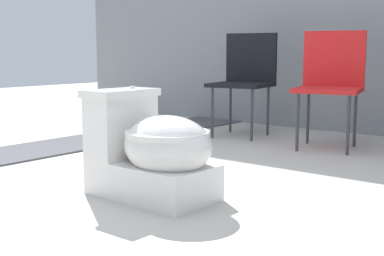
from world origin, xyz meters
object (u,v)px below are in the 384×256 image
Objects in this scene: boulder_near at (135,123)px; toilet at (153,152)px; folding_chair_middle at (331,76)px; folding_chair_left at (246,73)px.

toilet is at bearing -42.34° from boulder_near.
folding_chair_middle is 2.40× the size of boulder_near.
folding_chair_left is (-0.71, 1.87, 0.29)m from toilet.
toilet is 0.76× the size of folding_chair_left.
folding_chair_middle is at bearing 74.20° from folding_chair_left.
boulder_near is (-1.36, 1.24, -0.11)m from toilet.
folding_chair_middle reaches higher than boulder_near.
toilet is 1.83× the size of boulder_near.
folding_chair_middle is (0.78, -0.08, 0.00)m from folding_chair_left.
folding_chair_middle is (0.06, 1.79, 0.29)m from toilet.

